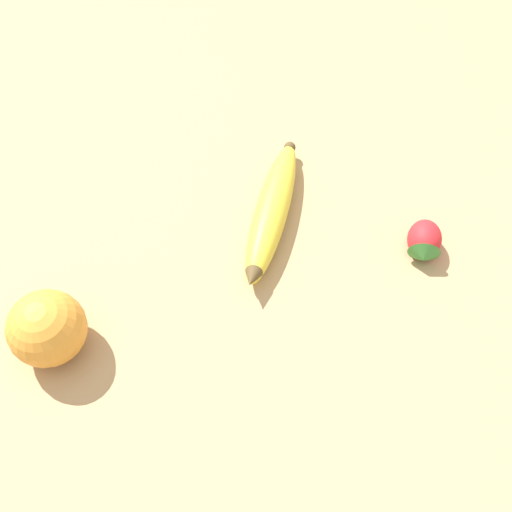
{
  "coord_description": "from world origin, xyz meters",
  "views": [
    {
      "loc": [
        -0.15,
        0.22,
        0.58
      ],
      "look_at": [
        0.02,
        -0.06,
        0.03
      ],
      "focal_mm": 42.0,
      "sensor_mm": 36.0,
      "label": 1
    }
  ],
  "objects": [
    {
      "name": "banana",
      "position": [
        0.04,
        -0.13,
        0.02
      ],
      "size": [
        0.09,
        0.21,
        0.04
      ],
      "rotation": [
        0.0,
        0.0,
        1.86
      ],
      "color": "yellow",
      "rests_on": "ground_plane"
    },
    {
      "name": "ground_plane",
      "position": [
        0.0,
        0.0,
        0.0
      ],
      "size": [
        3.0,
        3.0,
        0.0
      ],
      "primitive_type": "plane",
      "color": "tan"
    },
    {
      "name": "orange",
      "position": [
        0.15,
        0.12,
        0.04
      ],
      "size": [
        0.08,
        0.08,
        0.08
      ],
      "color": "orange",
      "rests_on": "ground_plane"
    },
    {
      "name": "strawberry",
      "position": [
        -0.13,
        -0.18,
        0.02
      ],
      "size": [
        0.05,
        0.06,
        0.04
      ],
      "rotation": [
        0.0,
        0.0,
        1.92
      ],
      "color": "red",
      "rests_on": "ground_plane"
    }
  ]
}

